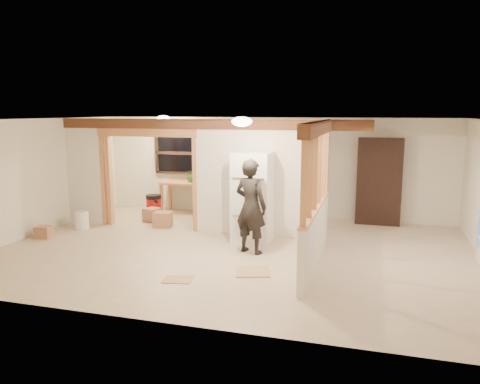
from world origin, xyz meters
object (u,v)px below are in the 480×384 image
(shop_vac, at_px, (154,205))
(bookshelf, at_px, (379,182))
(refrigerator, at_px, (253,197))
(work_table, at_px, (187,198))
(woman, at_px, (251,206))

(shop_vac, xyz_separation_m, bookshelf, (5.50, 0.72, 0.74))
(refrigerator, height_order, work_table, refrigerator)
(bookshelf, bearing_deg, refrigerator, -138.03)
(work_table, relative_size, shop_vac, 2.36)
(woman, bearing_deg, shop_vac, -17.46)
(refrigerator, xyz_separation_m, woman, (0.17, -0.81, -0.03))
(work_table, bearing_deg, woman, -50.40)
(bookshelf, bearing_deg, work_table, -178.33)
(shop_vac, bearing_deg, work_table, 40.32)
(refrigerator, distance_m, bookshelf, 3.35)
(woman, xyz_separation_m, work_table, (-2.50, 2.91, -0.48))
(woman, xyz_separation_m, shop_vac, (-3.18, 2.33, -0.62))
(refrigerator, distance_m, shop_vac, 3.43)
(refrigerator, distance_m, work_table, 3.17)
(work_table, bearing_deg, refrigerator, -43.12)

